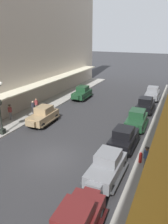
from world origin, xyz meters
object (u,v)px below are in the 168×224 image
at_px(pedestrian_2, 36,105).
at_px(parked_car_1, 82,93).
at_px(parked_car_7, 124,137).
at_px(pedestrian_1, 10,112).
at_px(pedestrian_3, 33,108).
at_px(parked_car_3, 76,222).
at_px(parked_car_6, 146,104).
at_px(pedestrian_4, 146,158).
at_px(parked_car_2, 137,119).
at_px(parked_car_0, 43,115).
at_px(fire_hydrant, 140,157).
at_px(parked_car_5, 107,166).
at_px(parked_car_4, 152,93).

bearing_deg(pedestrian_2, parked_car_1, 71.99).
bearing_deg(parked_car_7, pedestrian_1, 176.61).
height_order(pedestrian_2, pedestrian_3, same).
distance_m(parked_car_1, pedestrian_3, 8.93).
height_order(parked_car_3, parked_car_7, same).
relative_size(parked_car_6, pedestrian_4, 2.56).
relative_size(parked_car_2, pedestrian_1, 2.57).
xyz_separation_m(parked_car_1, parked_car_3, (9.39, -21.06, 0.00)).
relative_size(parked_car_0, fire_hydrant, 5.24).
relative_size(parked_car_5, parked_car_6, 1.00).
height_order(parked_car_0, pedestrian_3, parked_car_0).
xyz_separation_m(parked_car_2, parked_car_7, (-0.14, -4.54, 0.00)).
relative_size(parked_car_1, pedestrian_1, 2.57).
height_order(parked_car_0, parked_car_5, same).
bearing_deg(parked_car_5, parked_car_6, 89.39).
distance_m(parked_car_2, pedestrian_4, 7.42).
bearing_deg(parked_car_6, pedestrian_4, -80.62).
height_order(parked_car_1, parked_car_2, same).
height_order(parked_car_5, fire_hydrant, parked_car_5).
height_order(parked_car_6, parked_car_7, same).
xyz_separation_m(fire_hydrant, pedestrian_1, (-14.61, 2.68, 0.45)).
xyz_separation_m(parked_car_3, pedestrian_2, (-11.89, 13.37, 0.05)).
xyz_separation_m(parked_car_1, pedestrian_3, (-2.27, -8.64, 0.05)).
bearing_deg(parked_car_2, parked_car_6, 89.59).
height_order(parked_car_4, pedestrian_1, parked_car_4).
distance_m(parked_car_1, parked_car_7, 14.91).
bearing_deg(parked_car_3, fire_hydrant, 77.82).
relative_size(parked_car_4, parked_car_5, 1.00).
relative_size(parked_car_5, pedestrian_3, 2.61).
bearing_deg(pedestrian_2, parked_car_6, 26.03).
distance_m(parked_car_5, pedestrian_1, 13.90).
bearing_deg(fire_hydrant, parked_car_3, -102.18).
distance_m(parked_car_7, pedestrian_4, 3.40).
height_order(parked_car_2, pedestrian_3, parked_car_2).
bearing_deg(pedestrian_3, parked_car_6, 30.08).
bearing_deg(parked_car_1, fire_hydrant, -51.10).
distance_m(pedestrian_3, pedestrian_4, 14.84).
height_order(parked_car_4, pedestrian_4, parked_car_4).
height_order(parked_car_0, parked_car_1, same).
xyz_separation_m(parked_car_1, parked_car_6, (9.41, -1.87, 0.00)).
xyz_separation_m(parked_car_3, parked_car_4, (0.02, 24.91, 0.00)).
bearing_deg(parked_car_0, fire_hydrant, -17.88).
relative_size(parked_car_1, parked_car_4, 1.00).
bearing_deg(pedestrian_2, parked_car_3, -48.34).
xyz_separation_m(parked_car_6, parked_car_7, (-0.17, -9.83, 0.00)).
bearing_deg(pedestrian_1, parked_car_4, 48.65).
xyz_separation_m(parked_car_0, parked_car_2, (9.25, 2.95, 0.00)).
height_order(parked_car_1, parked_car_3, same).
distance_m(fire_hydrant, pedestrian_4, 0.92).
bearing_deg(pedestrian_4, parked_car_5, -138.91).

